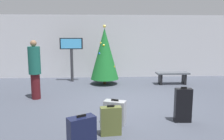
{
  "coord_description": "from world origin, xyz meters",
  "views": [
    {
      "loc": [
        -0.78,
        -6.37,
        2.04
      ],
      "look_at": [
        -0.39,
        0.6,
        0.9
      ],
      "focal_mm": 36.79,
      "sensor_mm": 36.0,
      "label": 1
    }
  ],
  "objects_px": {
    "suitcase_1": "(111,121)",
    "holiday_tree": "(105,54)",
    "flight_info_kiosk": "(71,51)",
    "traveller_0": "(35,68)",
    "suitcase_3": "(183,105)",
    "suitcase_2": "(115,112)",
    "suitcase_0": "(82,134)",
    "waiting_bench": "(172,76)"
  },
  "relations": [
    {
      "from": "flight_info_kiosk",
      "to": "traveller_0",
      "type": "bearing_deg",
      "value": -108.07
    },
    {
      "from": "flight_info_kiosk",
      "to": "suitcase_0",
      "type": "height_order",
      "value": "flight_info_kiosk"
    },
    {
      "from": "traveller_0",
      "to": "suitcase_0",
      "type": "xyz_separation_m",
      "value": [
        1.66,
        -3.28,
        -0.65
      ]
    },
    {
      "from": "suitcase_1",
      "to": "suitcase_3",
      "type": "height_order",
      "value": "suitcase_3"
    },
    {
      "from": "suitcase_0",
      "to": "holiday_tree",
      "type": "bearing_deg",
      "value": 84.29
    },
    {
      "from": "suitcase_3",
      "to": "suitcase_0",
      "type": "bearing_deg",
      "value": -151.88
    },
    {
      "from": "suitcase_0",
      "to": "suitcase_1",
      "type": "height_order",
      "value": "suitcase_0"
    },
    {
      "from": "traveller_0",
      "to": "suitcase_1",
      "type": "distance_m",
      "value": 3.53
    },
    {
      "from": "traveller_0",
      "to": "suitcase_3",
      "type": "bearing_deg",
      "value": -28.31
    },
    {
      "from": "holiday_tree",
      "to": "flight_info_kiosk",
      "type": "relative_size",
      "value": 1.28
    },
    {
      "from": "waiting_bench",
      "to": "suitcase_3",
      "type": "distance_m",
      "value": 4.0
    },
    {
      "from": "traveller_0",
      "to": "suitcase_0",
      "type": "height_order",
      "value": "traveller_0"
    },
    {
      "from": "holiday_tree",
      "to": "traveller_0",
      "type": "bearing_deg",
      "value": -137.92
    },
    {
      "from": "flight_info_kiosk",
      "to": "waiting_bench",
      "type": "xyz_separation_m",
      "value": [
        4.05,
        -0.76,
        -0.94
      ]
    },
    {
      "from": "holiday_tree",
      "to": "flight_info_kiosk",
      "type": "height_order",
      "value": "holiday_tree"
    },
    {
      "from": "suitcase_2",
      "to": "suitcase_3",
      "type": "bearing_deg",
      "value": 1.15
    },
    {
      "from": "traveller_0",
      "to": "suitcase_0",
      "type": "relative_size",
      "value": 2.79
    },
    {
      "from": "suitcase_1",
      "to": "holiday_tree",
      "type": "bearing_deg",
      "value": 90.1
    },
    {
      "from": "suitcase_0",
      "to": "suitcase_2",
      "type": "xyz_separation_m",
      "value": [
        0.65,
        1.16,
        -0.04
      ]
    },
    {
      "from": "flight_info_kiosk",
      "to": "suitcase_3",
      "type": "xyz_separation_m",
      "value": [
        3.06,
        -4.63,
        -0.89
      ]
    },
    {
      "from": "waiting_bench",
      "to": "suitcase_2",
      "type": "bearing_deg",
      "value": -123.32
    },
    {
      "from": "flight_info_kiosk",
      "to": "traveller_0",
      "type": "distance_m",
      "value": 2.68
    },
    {
      "from": "suitcase_1",
      "to": "waiting_bench",
      "type": "bearing_deg",
      "value": 58.98
    },
    {
      "from": "flight_info_kiosk",
      "to": "suitcase_3",
      "type": "height_order",
      "value": "flight_info_kiosk"
    },
    {
      "from": "suitcase_0",
      "to": "suitcase_1",
      "type": "bearing_deg",
      "value": 48.03
    },
    {
      "from": "suitcase_0",
      "to": "suitcase_3",
      "type": "xyz_separation_m",
      "value": [
        2.22,
        1.19,
        0.09
      ]
    },
    {
      "from": "suitcase_1",
      "to": "suitcase_2",
      "type": "xyz_separation_m",
      "value": [
        0.12,
        0.56,
        -0.02
      ]
    },
    {
      "from": "suitcase_1",
      "to": "suitcase_2",
      "type": "height_order",
      "value": "suitcase_1"
    },
    {
      "from": "traveller_0",
      "to": "suitcase_2",
      "type": "distance_m",
      "value": 3.22
    },
    {
      "from": "flight_info_kiosk",
      "to": "suitcase_1",
      "type": "distance_m",
      "value": 5.49
    },
    {
      "from": "holiday_tree",
      "to": "traveller_0",
      "type": "xyz_separation_m",
      "value": [
        -2.19,
        -1.98,
        -0.26
      ]
    },
    {
      "from": "waiting_bench",
      "to": "suitcase_1",
      "type": "bearing_deg",
      "value": -121.02
    },
    {
      "from": "suitcase_2",
      "to": "holiday_tree",
      "type": "bearing_deg",
      "value": 91.79
    },
    {
      "from": "holiday_tree",
      "to": "suitcase_2",
      "type": "distance_m",
      "value": 4.21
    },
    {
      "from": "waiting_bench",
      "to": "suitcase_0",
      "type": "distance_m",
      "value": 6.0
    },
    {
      "from": "suitcase_2",
      "to": "suitcase_1",
      "type": "bearing_deg",
      "value": -102.08
    },
    {
      "from": "holiday_tree",
      "to": "suitcase_0",
      "type": "relative_size",
      "value": 3.6
    },
    {
      "from": "traveller_0",
      "to": "suitcase_0",
      "type": "bearing_deg",
      "value": -63.14
    },
    {
      "from": "suitcase_3",
      "to": "traveller_0",
      "type": "bearing_deg",
      "value": 151.69
    },
    {
      "from": "flight_info_kiosk",
      "to": "suitcase_1",
      "type": "bearing_deg",
      "value": -75.31
    },
    {
      "from": "suitcase_2",
      "to": "waiting_bench",
      "type": "bearing_deg",
      "value": 56.68
    },
    {
      "from": "traveller_0",
      "to": "holiday_tree",
      "type": "bearing_deg",
      "value": 42.08
    }
  ]
}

